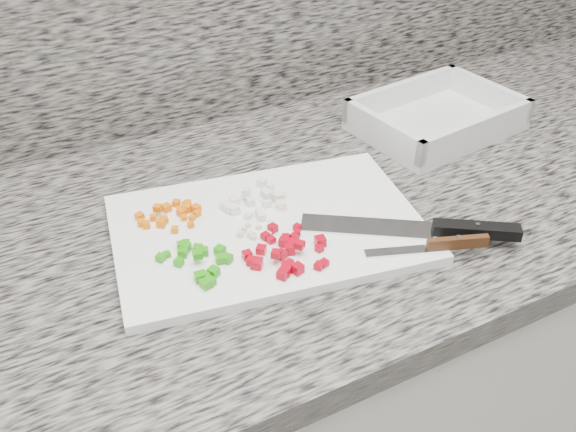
# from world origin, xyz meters

# --- Properties ---
(cabinet) EXTENTS (3.92, 0.62, 0.86)m
(cabinet) POSITION_xyz_m (0.00, 1.44, 0.43)
(cabinet) COLOR silver
(cabinet) RESTS_ON ground
(countertop) EXTENTS (3.96, 0.64, 0.04)m
(countertop) POSITION_xyz_m (0.00, 1.44, 0.88)
(countertop) COLOR slate
(countertop) RESTS_ON cabinet
(cutting_board) EXTENTS (0.45, 0.34, 0.01)m
(cutting_board) POSITION_xyz_m (0.01, 1.39, 0.91)
(cutting_board) COLOR white
(cutting_board) RESTS_ON countertop
(carrot_pile) EXTENTS (0.09, 0.07, 0.02)m
(carrot_pile) POSITION_xyz_m (-0.09, 1.47, 0.92)
(carrot_pile) COLOR orange
(carrot_pile) RESTS_ON cutting_board
(onion_pile) EXTENTS (0.10, 0.09, 0.02)m
(onion_pile) POSITION_xyz_m (0.02, 1.44, 0.92)
(onion_pile) COLOR white
(onion_pile) RESTS_ON cutting_board
(green_pepper_pile) EXTENTS (0.09, 0.10, 0.02)m
(green_pepper_pile) POSITION_xyz_m (-0.10, 1.35, 0.92)
(green_pepper_pile) COLOR #248F0D
(green_pepper_pile) RESTS_ON cutting_board
(red_pepper_pile) EXTENTS (0.11, 0.11, 0.02)m
(red_pepper_pile) POSITION_xyz_m (-0.00, 1.32, 0.92)
(red_pepper_pile) COLOR #A80213
(red_pepper_pile) RESTS_ON cutting_board
(garlic_pile) EXTENTS (0.06, 0.04, 0.01)m
(garlic_pile) POSITION_xyz_m (-0.01, 1.38, 0.92)
(garlic_pile) COLOR beige
(garlic_pile) RESTS_ON cutting_board
(chef_knife) EXTENTS (0.25, 0.19, 0.02)m
(chef_knife) POSITION_xyz_m (0.20, 1.27, 0.92)
(chef_knife) COLOR silver
(chef_knife) RESTS_ON cutting_board
(paring_knife) EXTENTS (0.15, 0.07, 0.02)m
(paring_knife) POSITION_xyz_m (0.18, 1.24, 0.92)
(paring_knife) COLOR silver
(paring_knife) RESTS_ON cutting_board
(tray) EXTENTS (0.29, 0.22, 0.06)m
(tray) POSITION_xyz_m (0.40, 1.52, 0.92)
(tray) COLOR silver
(tray) RESTS_ON countertop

